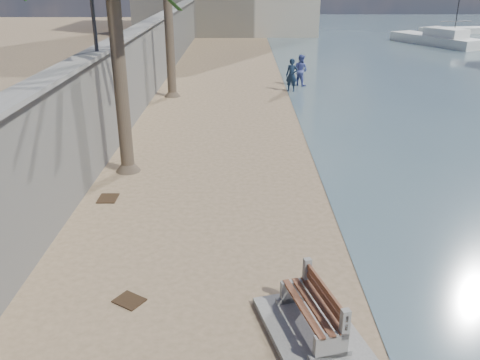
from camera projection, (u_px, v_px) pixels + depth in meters
name	position (u px, v px, depth m)	size (l,w,h in m)	color
seawall	(143.00, 66.00, 24.36)	(0.45, 70.00, 3.50)	gray
wall_cap	(140.00, 27.00, 23.68)	(0.80, 70.00, 0.12)	gray
bench_far	(312.00, 314.00, 8.92)	(2.03, 2.52, 0.92)	gray
person_a	(292.00, 73.00, 26.90)	(0.72, 0.49, 1.99)	#142439
person_b	(301.00, 68.00, 28.33)	(0.92, 0.71, 1.91)	#4F5AA3
yacht_far	(435.00, 41.00, 44.42)	(8.51, 2.38, 1.50)	silver
sailboat_west	(455.00, 30.00, 52.61)	(7.25, 2.90, 9.34)	silver
debris_c	(108.00, 198.00, 14.39)	(0.65, 0.52, 0.03)	#382616
debris_d	(129.00, 301.00, 9.92)	(0.55, 0.44, 0.03)	#382616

